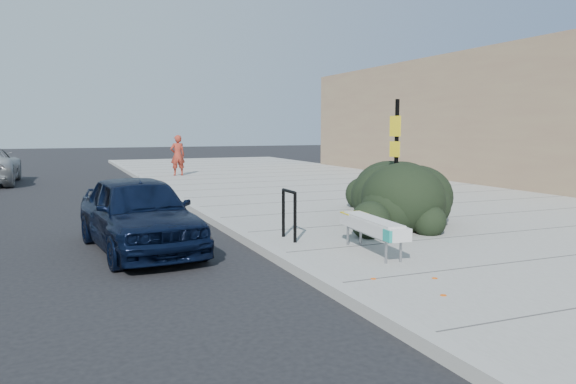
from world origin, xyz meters
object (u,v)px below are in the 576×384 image
Objects in this scene: bike_rack at (289,210)px; sedan_navy at (139,213)px; sign_post at (396,154)px; pedestrian at (178,155)px; bench at (373,226)px.

bike_rack is 2.74m from sedan_navy.
sign_post is 5.44m from sedan_navy.
sign_post reaches higher than pedestrian.
sign_post reaches higher than sedan_navy.
sign_post reaches higher than bike_rack.
bike_rack is at bearing -178.40° from sign_post.
bench is 1.08× the size of pedestrian.
pedestrian is at bearing 85.34° from sign_post.
sedan_navy is 14.85m from pedestrian.
bike_rack is 0.53× the size of pedestrian.
bench is 3.10m from sign_post.
sign_post is 0.66× the size of sedan_navy.
bench is 1.80m from bike_rack.
bench is 2.04× the size of bike_rack.
pedestrian is at bearing 69.37° from sedan_navy.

